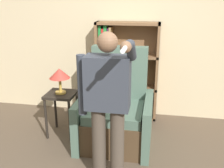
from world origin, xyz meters
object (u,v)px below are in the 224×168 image
object	(u,v)px
bookcase	(121,74)
side_table	(61,102)
person_standing	(107,101)
armchair	(116,115)
table_lamp	(60,74)

from	to	relation	value
bookcase	side_table	size ratio (longest dim) A/B	2.45
person_standing	side_table	size ratio (longest dim) A/B	2.55
bookcase	armchair	bearing A→B (deg)	-85.41
person_standing	bookcase	bearing A→B (deg)	93.80
person_standing	table_lamp	size ratio (longest dim) A/B	4.51
person_standing	table_lamp	bearing A→B (deg)	133.95
bookcase	person_standing	distance (m)	1.70
armchair	table_lamp	bearing A→B (deg)	176.71
bookcase	table_lamp	world-z (taller)	bookcase
side_table	bookcase	bearing A→B (deg)	47.11
bookcase	side_table	xyz separation A→B (m)	(-0.74, -0.80, -0.23)
bookcase	armchair	xyz separation A→B (m)	(0.07, -0.85, -0.35)
side_table	table_lamp	distance (m)	0.41
person_standing	side_table	world-z (taller)	person_standing
side_table	table_lamp	size ratio (longest dim) A/B	1.77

